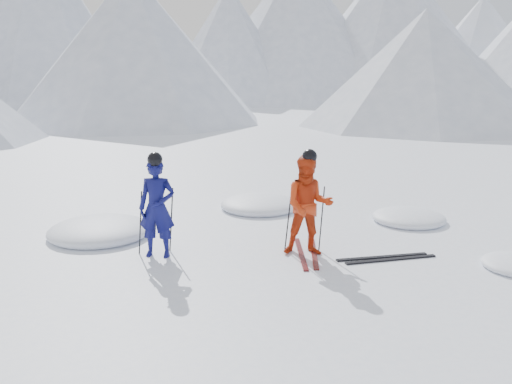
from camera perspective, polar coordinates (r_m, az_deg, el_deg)
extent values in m
plane|color=white|center=(9.97, 9.03, -6.43)|extent=(160.00, 160.00, 0.00)
cone|color=#B2BCD1|center=(50.11, -21.55, 16.55)|extent=(23.96, 23.96, 14.35)
cone|color=#B2BCD1|center=(60.16, -13.39, 15.18)|extent=(17.69, 17.69, 11.93)
cone|color=#B2BCD1|center=(52.95, -2.83, 15.26)|extent=(19.63, 19.63, 10.85)
cone|color=#B2BCD1|center=(57.21, 4.22, 16.72)|extent=(23.31, 23.31, 14.15)
cone|color=#B2BCD1|center=(59.26, 14.14, 16.60)|extent=(28.94, 28.94, 14.88)
cone|color=silver|center=(64.65, 22.50, 13.87)|extent=(24.45, 24.45, 10.76)
cone|color=#B2BCD1|center=(32.64, 17.18, 12.34)|extent=(14.00, 14.00, 6.50)
cone|color=#B2BCD1|center=(34.83, -12.76, 14.65)|extent=(16.00, 16.00, 9.00)
imported|color=#0D0F51|center=(9.65, -10.38, -1.67)|extent=(0.74, 0.59, 1.76)
imported|color=red|center=(9.62, 5.55, -1.44)|extent=(1.00, 0.85, 1.80)
cylinder|color=black|center=(9.87, -12.07, -3.18)|extent=(0.12, 0.08, 1.17)
cylinder|color=black|center=(9.97, -8.91, -2.89)|extent=(0.12, 0.07, 1.17)
cylinder|color=black|center=(9.85, 3.42, -2.87)|extent=(0.12, 0.10, 1.20)
cylinder|color=black|center=(9.93, 6.92, -2.82)|extent=(0.12, 0.08, 1.20)
cube|color=black|center=(9.85, 4.76, -6.48)|extent=(0.39, 1.69, 0.03)
cube|color=black|center=(9.91, 6.11, -6.37)|extent=(0.50, 1.67, 0.03)
cube|color=black|center=(9.90, 13.12, -6.68)|extent=(1.70, 0.11, 0.03)
cube|color=black|center=(9.81, 14.02, -6.91)|extent=(1.70, 0.17, 0.03)
ellipsoid|color=white|center=(11.34, -16.09, -4.40)|extent=(2.05, 2.05, 0.45)
ellipsoid|color=white|center=(12.34, 15.76, -2.97)|extent=(1.58, 1.58, 0.35)
ellipsoid|color=white|center=(12.95, 0.39, -1.73)|extent=(1.87, 1.87, 0.41)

